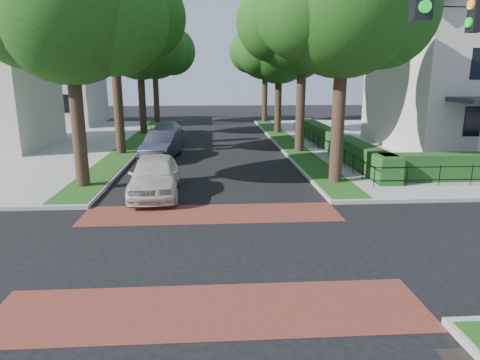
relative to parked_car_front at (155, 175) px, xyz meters
name	(u,v)px	position (x,y,z in m)	size (l,w,h in m)	color
ground	(212,250)	(2.30, -5.86, -0.82)	(120.00, 120.00, 0.00)	black
sidewalk_ne	(475,141)	(21.80, 13.14, -0.74)	(30.00, 30.00, 0.15)	gray
crosswalk_far	(212,214)	(2.30, -2.66, -0.81)	(9.00, 2.20, 0.01)	maroon
crosswalk_near	(212,310)	(2.30, -9.06, -0.81)	(9.00, 2.20, 0.01)	maroon
storm_drain	(460,357)	(6.60, -10.86, -0.81)	(0.65, 0.45, 0.01)	black
grass_strip_ne	(286,141)	(7.70, 13.24, -0.66)	(1.60, 29.80, 0.02)	#1E4213
grass_strip_nw	(135,143)	(-3.10, 13.24, -0.66)	(1.60, 29.80, 0.02)	#1E4213
tree_right_near	(345,4)	(7.90, 1.37, 6.81)	(7.75, 6.67, 10.66)	black
tree_right_mid	(304,19)	(7.91, 9.39, 7.17)	(8.25, 7.09, 11.22)	black
tree_right_far	(280,48)	(7.90, 18.36, 6.09)	(7.25, 6.23, 9.74)	black
tree_right_back	(266,50)	(7.90, 27.37, 6.45)	(7.50, 6.45, 10.20)	black
tree_left_near	(72,10)	(-3.10, 1.37, 6.45)	(7.50, 6.45, 10.20)	black
tree_left_mid	(115,11)	(-3.09, 9.38, 7.53)	(8.00, 6.88, 11.48)	black
tree_left_far	(141,45)	(-3.10, 18.35, 6.30)	(7.00, 6.02, 9.86)	black
tree_left_back	(155,48)	(-3.10, 27.37, 6.59)	(7.75, 6.66, 10.44)	black
hedge_main_road	(334,141)	(10.00, 9.14, -0.07)	(1.00, 18.00, 1.20)	#1F4517
fence_main_road	(321,144)	(9.20, 9.14, -0.22)	(0.06, 18.00, 0.90)	black
house_left_far	(48,73)	(-13.19, 26.13, 4.22)	(10.00, 9.00, 10.14)	beige
parked_car_front	(155,175)	(0.00, 0.00, 0.00)	(1.93, 4.80, 1.63)	silver
parked_car_middle	(162,145)	(-0.57, 8.03, -0.04)	(1.65, 4.74, 1.56)	#1F212F
parked_car_rear	(166,132)	(-1.01, 14.40, -0.09)	(2.04, 5.02, 1.46)	gray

